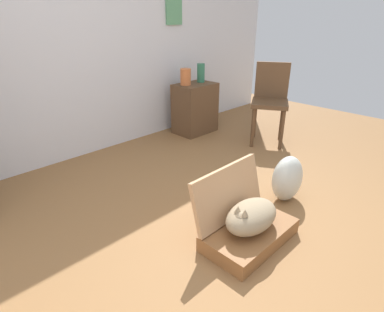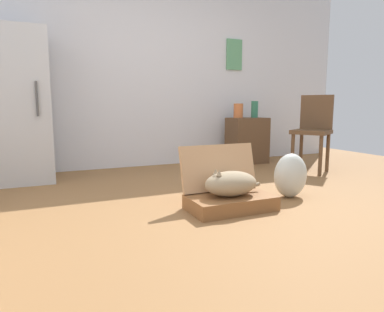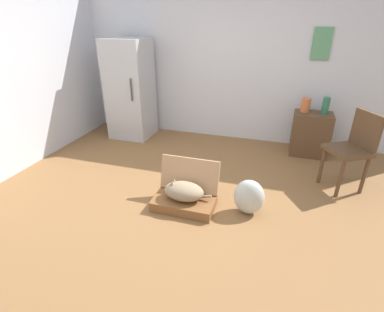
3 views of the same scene
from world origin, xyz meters
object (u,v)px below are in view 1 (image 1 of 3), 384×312
Objects in this scene: side_table at (195,108)px; cat at (251,216)px; plastic_bag_white at (287,179)px; suitcase_base at (250,235)px; vase_tall at (186,77)px; vase_short at (201,73)px; chair at (270,99)px.

cat is at bearing -126.10° from side_table.
cat is 1.30× the size of plastic_bag_white.
suitcase_base is 0.16m from cat.
cat is at bearing 175.82° from suitcase_base.
plastic_bag_white is at bearing -106.97° from vase_tall.
vase_short is at bearing 65.49° from plastic_bag_white.
side_table is 0.99m from chair.
plastic_bag_white is (0.69, 0.12, 0.14)m from suitcase_base.
vase_tall is (1.24, 1.93, 0.70)m from suitcase_base.
vase_short is (0.27, -0.01, 0.02)m from vase_tall.
vase_short reaches higher than cat.
suitcase_base is 2.40m from vase_tall.
vase_short is at bearing 51.81° from suitcase_base.
plastic_bag_white is 1.68× the size of vase_short.
vase_tall is 0.27m from vase_short.
vase_short is at bearing 51.72° from cat.
vase_short is at bearing -2.02° from vase_tall.
side_table reaches higher than suitcase_base.
cat is at bearing -170.43° from plastic_bag_white.
vase_tall is (-0.13, 0.04, 0.43)m from side_table.
vase_tall reaches higher than plastic_bag_white.
vase_short is (0.13, 0.03, 0.45)m from side_table.
plastic_bag_white is 1.91m from side_table.
side_table is 3.23× the size of vase_tall.
cat is 2.35m from side_table.
side_table is at bearing 53.90° from cat.
chair is at bearing 29.55° from cat.
chair reaches higher than suitcase_base.
chair is at bearing -60.76° from vase_tall.
vase_tall is 0.85× the size of vase_short.
suitcase_base is 0.71× the size of chair.
suitcase_base is 1.69× the size of plastic_bag_white.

